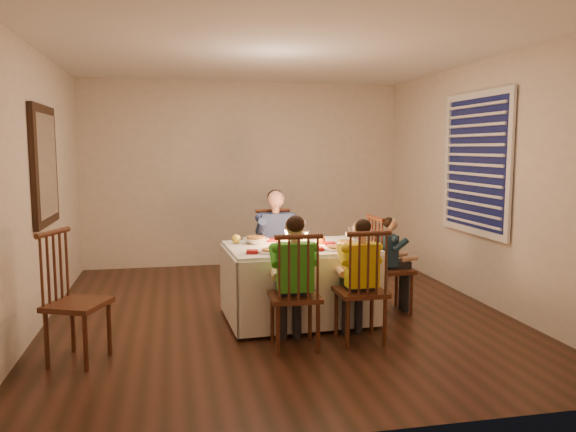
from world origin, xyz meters
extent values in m
plane|color=black|center=(0.00, 0.00, 0.00)|extent=(5.00, 5.00, 0.00)
cube|color=beige|center=(-2.25, 0.00, 1.30)|extent=(0.02, 5.00, 2.60)
cube|color=beige|center=(2.25, 0.00, 1.30)|extent=(0.02, 5.00, 2.60)
cube|color=beige|center=(0.00, 2.50, 1.30)|extent=(4.50, 0.02, 2.60)
plane|color=white|center=(0.00, 0.00, 2.60)|extent=(5.00, 5.00, 0.00)
cube|color=white|center=(0.17, -0.26, 0.71)|extent=(1.41, 1.05, 0.04)
cube|color=white|center=(0.14, 0.24, 0.36)|extent=(1.40, 0.10, 0.67)
cube|color=white|center=(0.19, -0.76, 0.36)|extent=(1.40, 0.10, 0.67)
cube|color=white|center=(0.86, -0.22, 0.36)|extent=(0.08, 1.01, 0.67)
cube|color=white|center=(-0.52, -0.30, 0.36)|extent=(0.08, 1.01, 0.67)
cylinder|color=white|center=(0.13, 0.07, 0.74)|extent=(0.27, 0.27, 0.02)
cylinder|color=white|center=(-0.15, -0.55, 0.74)|extent=(0.27, 0.27, 0.02)
cylinder|color=white|center=(0.46, -0.53, 0.74)|extent=(0.27, 0.27, 0.02)
cylinder|color=white|center=(0.65, -0.26, 0.74)|extent=(0.27, 0.27, 0.02)
cylinder|color=silver|center=(0.11, -0.26, 0.78)|extent=(0.06, 0.06, 0.10)
cylinder|color=silver|center=(0.24, -0.26, 0.78)|extent=(0.06, 0.06, 0.10)
sphere|color=#FFE443|center=(-0.41, 0.00, 0.77)|extent=(0.09, 0.09, 0.09)
sphere|color=orange|center=(0.40, -0.20, 0.77)|extent=(0.08, 0.08, 0.08)
imported|color=white|center=(-0.22, -0.04, 0.76)|extent=(0.31, 0.31, 0.06)
cube|color=black|center=(-2.22, 0.30, 1.50)|extent=(0.05, 0.95, 1.15)
cube|color=white|center=(-2.19, 0.30, 1.50)|extent=(0.01, 0.78, 0.98)
cube|color=#0C1033|center=(2.23, 0.10, 1.50)|extent=(0.01, 1.20, 1.40)
cube|color=white|center=(2.21, 0.10, 1.50)|extent=(0.03, 1.34, 1.54)
camera|label=1|loc=(-1.02, -5.47, 1.67)|focal=35.00mm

